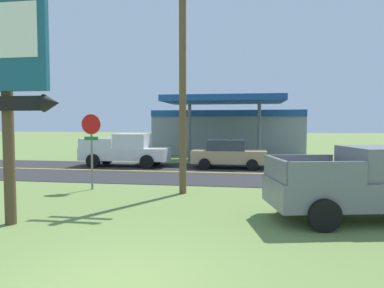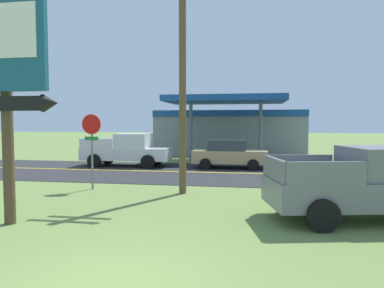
# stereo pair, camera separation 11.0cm
# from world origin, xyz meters

# --- Properties ---
(ground_plane) EXTENTS (180.00, 180.00, 0.00)m
(ground_plane) POSITION_xyz_m (0.00, 0.00, 0.00)
(ground_plane) COLOR olive
(road_asphalt) EXTENTS (140.00, 8.00, 0.02)m
(road_asphalt) POSITION_xyz_m (0.00, 13.00, 0.01)
(road_asphalt) COLOR #2B2B2D
(road_asphalt) RESTS_ON ground
(road_centre_line) EXTENTS (126.00, 0.20, 0.01)m
(road_centre_line) POSITION_xyz_m (0.00, 13.00, 0.02)
(road_centre_line) COLOR gold
(road_centre_line) RESTS_ON road_asphalt
(motel_sign) EXTENTS (2.76, 0.54, 6.03)m
(motel_sign) POSITION_xyz_m (-3.84, 2.73, 3.98)
(motel_sign) COLOR brown
(motel_sign) RESTS_ON ground
(stop_sign) EXTENTS (0.80, 0.08, 2.95)m
(stop_sign) POSITION_xyz_m (-3.91, 7.67, 2.03)
(stop_sign) COLOR slate
(stop_sign) RESTS_ON ground
(utility_pole) EXTENTS (2.00, 0.26, 8.46)m
(utility_pole) POSITION_xyz_m (-0.26, 7.49, 4.54)
(utility_pole) COLOR brown
(utility_pole) RESTS_ON ground
(gas_station) EXTENTS (12.00, 11.50, 4.40)m
(gas_station) POSITION_xyz_m (0.43, 24.90, 1.94)
(gas_station) COLOR gray
(gas_station) RESTS_ON ground
(pickup_grey_parked_on_lawn) EXTENTS (5.50, 3.06, 1.96)m
(pickup_grey_parked_on_lawn) POSITION_xyz_m (5.34, 4.79, 0.96)
(pickup_grey_parked_on_lawn) COLOR slate
(pickup_grey_parked_on_lawn) RESTS_ON ground
(pickup_white_on_road) EXTENTS (5.20, 2.24, 1.96)m
(pickup_white_on_road) POSITION_xyz_m (-5.09, 15.00, 0.96)
(pickup_white_on_road) COLOR silver
(pickup_white_on_road) RESTS_ON ground
(car_tan_near_lane) EXTENTS (4.20, 2.00, 1.64)m
(car_tan_near_lane) POSITION_xyz_m (0.99, 15.00, 0.83)
(car_tan_near_lane) COLOR tan
(car_tan_near_lane) RESTS_ON ground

